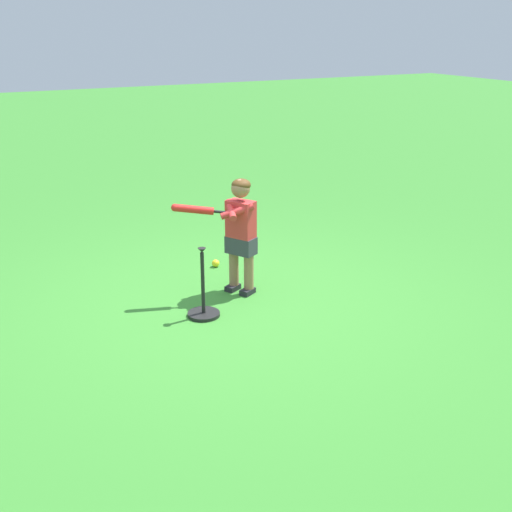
{
  "coord_description": "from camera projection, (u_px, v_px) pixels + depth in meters",
  "views": [
    {
      "loc": [
        2.3,
        4.89,
        2.41
      ],
      "look_at": [
        -0.19,
        0.08,
        0.45
      ],
      "focal_mm": 45.94,
      "sensor_mm": 36.0,
      "label": 1
    }
  ],
  "objects": [
    {
      "name": "play_ball_near_batter",
      "position": [
        216.0,
        263.0,
        6.76
      ],
      "size": [
        0.08,
        0.08,
        0.08
      ],
      "primitive_type": "sphere",
      "color": "yellow",
      "rests_on": "ground"
    },
    {
      "name": "ground_plane",
      "position": [
        234.0,
        303.0,
        5.9
      ],
      "size": [
        40.0,
        40.0,
        0.0
      ],
      "primitive_type": "plane",
      "color": "#38842D"
    },
    {
      "name": "batting_tee",
      "position": [
        203.0,
        305.0,
        5.62
      ],
      "size": [
        0.28,
        0.28,
        0.62
      ],
      "color": "black",
      "rests_on": "ground"
    },
    {
      "name": "child_batter",
      "position": [
        238.0,
        226.0,
        5.93
      ],
      "size": [
        0.76,
        0.33,
        1.08
      ],
      "color": "#232328",
      "rests_on": "ground"
    }
  ]
}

